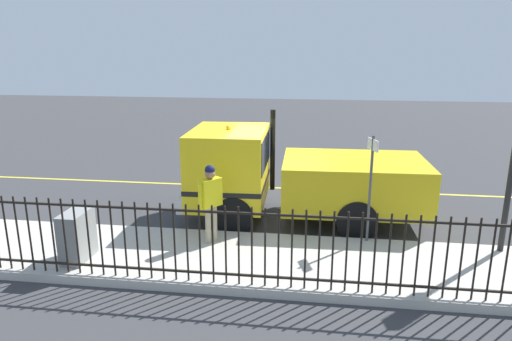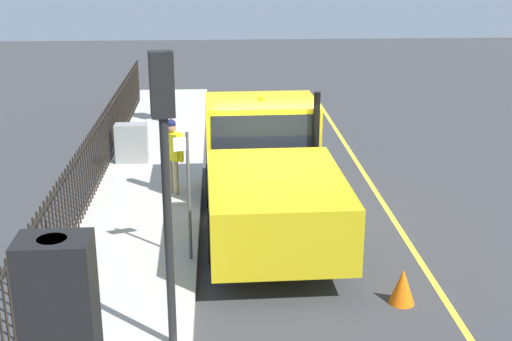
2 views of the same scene
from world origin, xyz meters
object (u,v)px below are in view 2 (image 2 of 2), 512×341
Objects in this scene: work_truck at (267,166)px; pedestrian_distant at (163,88)px; worker_standing at (172,149)px; traffic_light_near at (164,145)px; utility_cabinet at (131,143)px; traffic_cone at (403,286)px; street_sign at (189,182)px.

pedestrian_distant is at bearing 107.00° from work_truck.
work_truck is at bearing 42.63° from pedestrian_distant.
worker_standing is 0.42× the size of traffic_light_near.
traffic_light_near reaches higher than work_truck.
utility_cabinet is at bearing 88.97° from traffic_light_near.
work_truck is 1.46× the size of traffic_light_near.
traffic_light_near is at bearing -110.91° from work_truck.
worker_standing is 6.46m from traffic_cone.
worker_standing is 1.73× the size of utility_cabinet.
worker_standing is 6.52m from traffic_light_near.
traffic_light_near is 4.83m from traffic_cone.
work_truck is 2.56× the size of street_sign.
street_sign is at bearing 31.00° from pedestrian_distant.
utility_cabinet is 1.67× the size of traffic_cone.
traffic_light_near is at bearing 28.86° from pedestrian_distant.
worker_standing reaches higher than traffic_cone.
work_truck is 6.03× the size of utility_cabinet.
street_sign is (-1.74, 5.94, 0.98)m from utility_cabinet.
work_truck is 4.16m from traffic_cone.
pedestrian_distant is 0.73× the size of street_sign.
traffic_light_near is (-0.35, 6.22, 1.90)m from worker_standing.
pedestrian_distant is 10.36m from street_sign.
traffic_cone is at bearing -12.44° from worker_standing.
work_truck reaches higher than worker_standing.
traffic_light_near reaches higher than traffic_cone.
work_truck is 2.50m from worker_standing.
work_truck is at bearing 3.27° from worker_standing.
worker_standing reaches higher than pedestrian_distant.
work_truck reaches higher than street_sign.
worker_standing is 2.84m from utility_cabinet.
traffic_cone is (-4.75, 11.79, -0.94)m from pedestrian_distant.
utility_cabinet is 0.42× the size of street_sign.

